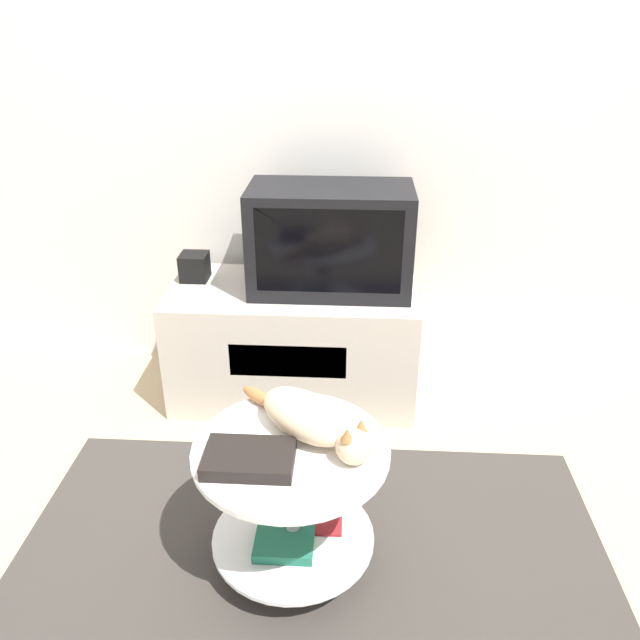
{
  "coord_description": "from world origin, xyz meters",
  "views": [
    {
      "loc": [
        0.11,
        -1.43,
        1.62
      ],
      "look_at": [
        -0.0,
        0.55,
        0.61
      ],
      "focal_mm": 35.0,
      "sensor_mm": 36.0,
      "label": 1
    }
  ],
  "objects": [
    {
      "name": "cat",
      "position": [
        -0.0,
        0.06,
        0.53
      ],
      "size": [
        0.43,
        0.38,
        0.13
      ],
      "rotation": [
        0.0,
        0.0,
        -0.71
      ],
      "color": "beige",
      "rests_on": "coffee_table"
    },
    {
      "name": "speaker",
      "position": [
        -0.59,
        1.09,
        0.58
      ],
      "size": [
        0.12,
        0.12,
        0.12
      ],
      "color": "black",
      "rests_on": "tv_stand"
    },
    {
      "name": "tv_stand",
      "position": [
        -0.15,
        1.01,
        0.26
      ],
      "size": [
        1.07,
        0.53,
        0.52
      ],
      "color": "beige",
      "rests_on": "ground_plane"
    },
    {
      "name": "ground_plane",
      "position": [
        0.0,
        0.0,
        0.0
      ],
      "size": [
        12.0,
        12.0,
        0.0
      ],
      "primitive_type": "plane",
      "color": "tan"
    },
    {
      "name": "wall_back",
      "position": [
        0.0,
        1.36,
        1.3
      ],
      "size": [
        8.0,
        0.05,
        2.6
      ],
      "color": "silver",
      "rests_on": "ground_plane"
    },
    {
      "name": "tv",
      "position": [
        0.01,
        1.02,
        0.74
      ],
      "size": [
        0.67,
        0.36,
        0.44
      ],
      "color": "black",
      "rests_on": "tv_stand"
    },
    {
      "name": "coffee_table",
      "position": [
        -0.06,
        -0.0,
        0.3
      ],
      "size": [
        0.58,
        0.58,
        0.45
      ],
      "color": "#B2B2B7",
      "rests_on": "rug"
    },
    {
      "name": "rug",
      "position": [
        0.0,
        0.0,
        0.01
      ],
      "size": [
        1.92,
        1.15,
        0.02
      ],
      "color": "#3D3833",
      "rests_on": "ground_plane"
    },
    {
      "name": "dvd_box",
      "position": [
        -0.16,
        -0.08,
        0.49
      ],
      "size": [
        0.25,
        0.16,
        0.04
      ],
      "color": "black",
      "rests_on": "coffee_table"
    }
  ]
}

